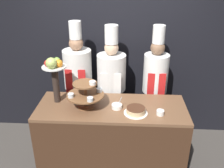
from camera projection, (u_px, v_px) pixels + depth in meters
wall_back at (115, 46)px, 3.68m from camera, size 10.00×0.06×2.80m
buffet_counter at (112, 139)px, 3.18m from camera, size 1.79×0.69×0.95m
tiered_stand at (86, 93)px, 2.89m from camera, size 0.44×0.44×0.35m
fruit_pedestal at (54, 72)px, 2.91m from camera, size 0.28×0.28×0.59m
cake_round at (136, 111)px, 2.83m from camera, size 0.27×0.27×0.07m
cup_white at (160, 113)px, 2.80m from camera, size 0.09×0.09×0.06m
serving_bowl_near at (117, 106)px, 2.93m from camera, size 0.12×0.12×0.15m
chef_left at (78, 81)px, 3.54m from camera, size 0.39×0.39×1.84m
chef_center_left at (111, 84)px, 3.52m from camera, size 0.40×0.40×1.80m
chef_center_right at (155, 84)px, 3.48m from camera, size 0.34×0.34×1.80m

